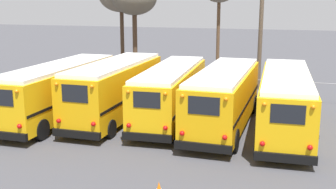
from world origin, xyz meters
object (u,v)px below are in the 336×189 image
(school_bus_0, at_px, (60,89))
(school_bus_1, at_px, (115,89))
(school_bus_2, at_px, (171,91))
(utility_pole, at_px, (261,30))
(school_bus_3, at_px, (224,96))
(school_bus_4, at_px, (285,100))

(school_bus_0, height_order, school_bus_1, school_bus_1)
(school_bus_2, bearing_deg, utility_pole, 68.67)
(school_bus_1, xyz_separation_m, school_bus_3, (6.19, 0.05, -0.05))
(school_bus_2, height_order, utility_pole, utility_pole)
(school_bus_2, xyz_separation_m, school_bus_3, (3.09, -0.62, 0.06))
(utility_pole, bearing_deg, school_bus_0, -131.16)
(school_bus_3, distance_m, utility_pole, 11.15)
(school_bus_3, bearing_deg, school_bus_0, -174.79)
(school_bus_1, height_order, school_bus_3, school_bus_1)
(school_bus_0, relative_size, utility_pole, 1.17)
(school_bus_0, height_order, school_bus_4, school_bus_0)
(school_bus_0, relative_size, school_bus_4, 0.96)
(school_bus_3, xyz_separation_m, utility_pole, (0.86, 10.76, 2.78))
(school_bus_1, relative_size, school_bus_4, 0.88)
(school_bus_1, bearing_deg, school_bus_4, 1.84)
(school_bus_0, bearing_deg, school_bus_3, 5.21)
(school_bus_1, distance_m, school_bus_3, 6.19)
(school_bus_3, height_order, school_bus_4, school_bus_3)
(school_bus_4, relative_size, utility_pole, 1.22)
(school_bus_1, relative_size, school_bus_3, 0.96)
(school_bus_0, relative_size, school_bus_2, 1.03)
(school_bus_2, height_order, school_bus_3, school_bus_3)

